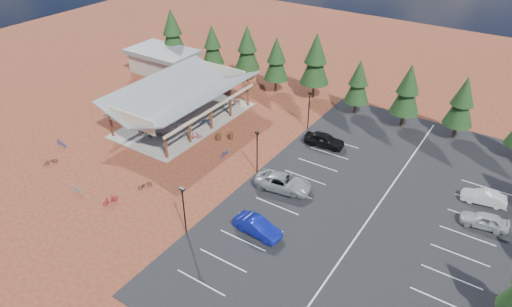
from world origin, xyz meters
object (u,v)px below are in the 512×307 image
Objects in this scene: bike_11 at (110,200)px; car_9 at (484,197)px; bike_10 at (61,143)px; car_1 at (258,227)px; outbuilding at (163,61)px; bike_5 at (178,127)px; bike_pavilion at (182,94)px; bike_0 at (147,134)px; bike_7 at (237,100)px; bike_13 at (77,189)px; car_2 at (283,182)px; bike_2 at (184,111)px; bike_8 at (51,161)px; lamp_post_1 at (257,149)px; bike_14 at (225,153)px; trash_bin_0 at (218,137)px; bike_15 at (195,136)px; bike_3 at (208,96)px; bike_12 at (145,185)px; lamp_post_0 at (184,208)px; car_8 at (484,220)px; bike_1 at (156,124)px; lamp_post_2 at (309,108)px; trash_bin_1 at (231,136)px; car_4 at (324,140)px; bike_6 at (206,121)px; bike_4 at (163,135)px.

car_9 is (31.39, 20.92, 0.22)m from bike_11.
car_1 is (28.57, 0.13, 0.35)m from bike_10.
outbuilding is 6.13× the size of bike_5.
bike_pavilion reaches higher than car_1.
bike_0 is (13.22, -17.23, -1.47)m from outbuilding.
bike_7 reaches higher than bike_13.
bike_13 is at bearing 115.59° from car_2.
bike_pavilion is at bearing 174.83° from bike_7.
bike_2 reaches higher than bike_8.
bike_pavilion is 3.77× the size of lamp_post_1.
outbuilding is 28.52m from bike_14.
bike_0 reaches higher than trash_bin_0.
bike_10 is 28.01m from car_2.
bike_14 is 5.54m from bike_15.
bike_3 is 22.27m from bike_12.
bike_8 is (-20.57, 0.25, -2.57)m from lamp_post_0.
car_9 is at bearing -122.93° from bike_15.
car_2 is at bearing -142.21° from bike_3.
bike_13 is 0.40× the size of car_8.
outbuilding is 32.60m from bike_12.
bike_pavilion reaches higher than bike_14.
lamp_post_1 reaches higher than bike_1.
bike_1 is 12.43m from bike_7.
bike_8 is at bearing -130.90° from lamp_post_2.
outbuilding is 2.14× the size of lamp_post_0.
bike_15 is (-5.43, 1.08, 0.10)m from bike_14.
car_8 is (45.84, 12.74, 0.30)m from bike_10.
trash_bin_1 is at bearing -115.10° from bike_2.
trash_bin_1 is at bearing -74.57° from bike_5.
lamp_post_2 reaches higher than trash_bin_0.
lamp_post_1 is 10.19m from car_4.
bike_8 is at bearing 179.31° from lamp_post_0.
lamp_post_2 is at bearing -89.32° from bike_15.
bike_6 is at bearing -163.86° from bike_3.
bike_15 is (-3.65, -2.61, 0.05)m from trash_bin_1.
bike_1 reaches higher than bike_4.
trash_bin_0 is 0.50× the size of bike_5.
bike_pavilion is at bearing 10.45° from bike_15.
bike_5 is 10.80m from bike_7.
car_9 is at bearing -127.54° from bike_12.
lamp_post_1 is at bearing 150.99° from car_4.
bike_4 is (2.17, -6.54, -0.01)m from bike_2.
outbuilding is at bearing -112.70° from car_8.
bike_11 is at bearing -110.37° from lamp_post_2.
bike_5 is 36.46m from car_8.
lamp_post_0 is 6.99m from car_1.
trash_bin_1 is 0.21× the size of car_8.
bike_7 is 0.38× the size of car_1.
trash_bin_1 is at bearing -93.41° from car_9.
car_4 is (17.62, 9.65, 0.30)m from bike_4.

